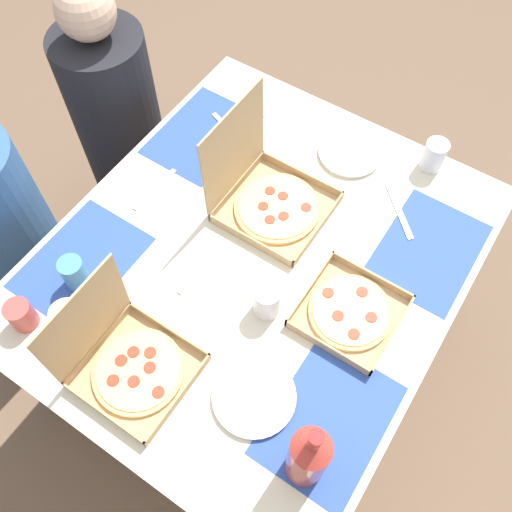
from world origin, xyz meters
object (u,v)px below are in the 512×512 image
pizza_box_corner_right (268,195)px  plate_near_right (254,397)px  condiment_bowl (67,316)px  cup_clear_left (21,315)px  diner_left_seat (11,239)px  plate_near_left (350,153)px  cup_spare (75,273)px  pizza_box_edge_far (127,361)px  cup_clear_right (267,301)px  pizza_box_center (350,312)px  cup_dark (434,155)px  soda_bottle (308,456)px  diner_right_seat (122,132)px

pizza_box_corner_right → plate_near_right: (-0.52, -0.29, -0.04)m
plate_near_right → condiment_bowl: size_ratio=2.39×
cup_clear_left → pizza_box_corner_right: bearing=-26.1°
pizza_box_corner_right → cup_clear_left: pizza_box_corner_right is taller
diner_left_seat → plate_near_left: bearing=-47.9°
condiment_bowl → diner_left_seat: size_ratio=0.08×
cup_spare → plate_near_right: bearing=-90.3°
pizza_box_edge_far → plate_near_right: bearing=-70.6°
cup_clear_right → cup_spare: bearing=114.4°
pizza_box_center → cup_dark: (0.60, 0.03, 0.04)m
pizza_box_edge_far → cup_dark: size_ratio=2.94×
pizza_box_center → cup_spare: bearing=116.0°
pizza_box_edge_far → diner_left_seat: 0.80m
soda_bottle → cup_clear_left: soda_bottle is taller
plate_near_left → soda_bottle: (-0.91, -0.37, 0.12)m
plate_near_left → cup_spare: bearing=153.6°
condiment_bowl → plate_near_left: bearing=-20.9°
cup_spare → cup_dark: 1.13m
pizza_box_edge_far → plate_near_right: 0.33m
pizza_box_edge_far → pizza_box_corner_right: bearing=-1.6°
pizza_box_corner_right → cup_clear_left: bearing=153.9°
soda_bottle → cup_dark: soda_bottle is taller
pizza_box_corner_right → diner_right_seat: (0.12, 0.75, -0.28)m
plate_near_right → plate_near_left: 0.85m
plate_near_left → cup_spare: size_ratio=1.93×
cup_spare → diner_right_seat: size_ratio=0.09×
soda_bottle → cup_clear_right: bearing=44.9°
cup_clear_right → diner_left_seat: size_ratio=0.09×
condiment_bowl → diner_right_seat: diner_right_seat is taller
plate_near_left → cup_spare: cup_spare is taller
plate_near_right → soda_bottle: 0.24m
cup_clear_right → diner_right_seat: (0.42, 0.93, -0.28)m
cup_clear_right → cup_spare: 0.53m
pizza_box_corner_right → condiment_bowl: (-0.62, 0.24, -0.03)m
plate_near_left → diner_left_seat: size_ratio=0.18×
pizza_box_center → cup_clear_right: size_ratio=2.47×
cup_clear_left → condiment_bowl: bearing=-53.8°
diner_left_seat → cup_spare: bearing=-96.5°
plate_near_left → cup_dark: cup_dark is taller
pizza_box_edge_far → cup_clear_right: size_ratio=2.91×
diner_left_seat → pizza_box_corner_right: bearing=-58.2°
pizza_box_edge_far → cup_spare: bearing=68.1°
cup_spare → plate_near_left: bearing=-26.4°
cup_clear_left → cup_dark: size_ratio=0.84×
diner_left_seat → diner_right_seat: bearing=0.0°
cup_spare → pizza_box_center: bearing=-64.0°
cup_spare → condiment_bowl: cup_spare is taller
cup_dark → diner_left_seat: bearing=128.6°
diner_right_seat → plate_near_right: bearing=-121.6°
pizza_box_edge_far → cup_spare: size_ratio=2.87×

